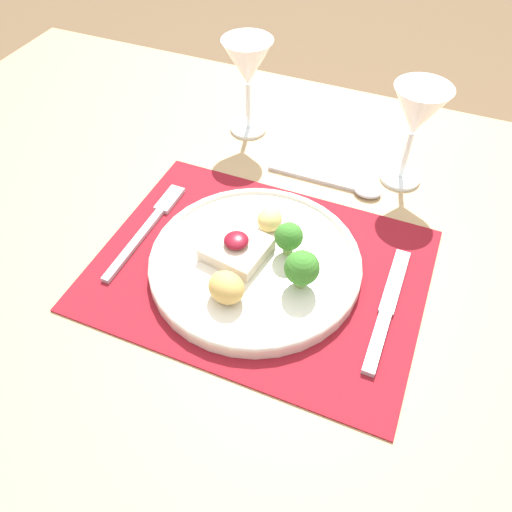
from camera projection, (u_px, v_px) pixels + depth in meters
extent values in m
plane|color=brown|center=(258.00, 459.00, 1.24)|extent=(8.00, 8.00, 0.00)
cube|color=tan|center=(259.00, 277.00, 0.70)|extent=(1.51, 1.03, 0.03)
cylinder|color=tan|center=(97.00, 175.00, 1.43)|extent=(0.06, 0.06, 0.70)
cube|color=maroon|center=(260.00, 269.00, 0.69)|extent=(0.45, 0.34, 0.00)
cylinder|color=silver|center=(256.00, 262.00, 0.69)|extent=(0.29, 0.29, 0.02)
torus|color=silver|center=(256.00, 258.00, 0.68)|extent=(0.29, 0.29, 0.01)
cube|color=beige|center=(237.00, 249.00, 0.68)|extent=(0.09, 0.09, 0.02)
ellipsoid|color=maroon|center=(236.00, 240.00, 0.67)|extent=(0.03, 0.03, 0.01)
cylinder|color=#84B256|center=(288.00, 248.00, 0.68)|extent=(0.01, 0.01, 0.02)
sphere|color=#387A28|center=(289.00, 236.00, 0.67)|extent=(0.04, 0.04, 0.04)
cylinder|color=#84B256|center=(301.00, 280.00, 0.65)|extent=(0.01, 0.01, 0.02)
sphere|color=#387A28|center=(302.00, 268.00, 0.63)|extent=(0.05, 0.05, 0.05)
ellipsoid|color=#DBBC6B|center=(270.00, 220.00, 0.71)|extent=(0.04, 0.04, 0.03)
ellipsoid|color=tan|center=(226.00, 288.00, 0.62)|extent=(0.06, 0.06, 0.04)
cube|color=#B2B2B7|center=(134.00, 244.00, 0.72)|extent=(0.01, 0.15, 0.01)
cube|color=#B2B2B7|center=(170.00, 199.00, 0.78)|extent=(0.02, 0.06, 0.01)
cube|color=#B2B2B7|center=(377.00, 342.00, 0.61)|extent=(0.02, 0.09, 0.01)
cube|color=#B2B2B7|center=(395.00, 281.00, 0.67)|extent=(0.02, 0.11, 0.00)
cube|color=#B2B2B7|center=(312.00, 178.00, 0.82)|extent=(0.15, 0.01, 0.01)
ellipsoid|color=#B2B2B7|center=(368.00, 191.00, 0.80)|extent=(0.04, 0.04, 0.01)
cylinder|color=white|center=(400.00, 177.00, 0.82)|extent=(0.07, 0.07, 0.01)
cylinder|color=white|center=(406.00, 156.00, 0.79)|extent=(0.01, 0.01, 0.08)
cone|color=white|center=(418.00, 111.00, 0.73)|extent=(0.09, 0.09, 0.08)
cylinder|color=white|center=(248.00, 128.00, 0.92)|extent=(0.07, 0.07, 0.01)
cylinder|color=white|center=(248.00, 106.00, 0.88)|extent=(0.01, 0.01, 0.08)
cone|color=white|center=(248.00, 63.00, 0.82)|extent=(0.09, 0.09, 0.08)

